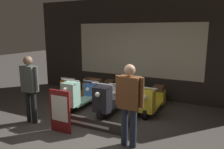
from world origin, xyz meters
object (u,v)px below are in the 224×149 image
Objects in this scene: scooter_display_left at (84,93)px; scooter_backrow_1 at (102,92)px; scooter_display_right at (114,98)px; price_sign_board at (60,111)px; scooter_backrow_3 at (153,100)px; person_right_browsing at (129,100)px; scooter_backrow_0 at (80,89)px; person_left_browsing at (30,85)px; scooter_backrow_2 at (126,96)px.

scooter_display_left reaches higher than scooter_backrow_1.
scooter_display_right reaches higher than price_sign_board.
scooter_display_right reaches higher than scooter_backrow_1.
person_right_browsing is (0.08, -1.99, 0.58)m from scooter_backrow_3.
scooter_display_left is 1.00m from scooter_backrow_1.
scooter_backrow_1 is (0.80, 0.00, 0.00)m from scooter_backrow_0.
scooter_display_left is at bearing 95.93° from price_sign_board.
scooter_backrow_1 is 1.00× the size of person_left_browsing.
scooter_backrow_0 is 2.39m from scooter_backrow_3.
person_right_browsing is (2.49, 0.00, -0.00)m from person_left_browsing.
scooter_backrow_3 is 2.55m from price_sign_board.
price_sign_board is at bearing -6.34° from person_left_browsing.
person_left_browsing is (-0.81, -1.99, 0.58)m from scooter_backrow_1.
price_sign_board is at bearing -107.44° from scooter_backrow_2.
scooter_display_right is at bearing -48.10° from scooter_backrow_1.
scooter_display_left is 1.70× the size of price_sign_board.
scooter_backrow_3 is at bearing 92.42° from person_right_browsing.
price_sign_board reaches higher than scooter_backrow_2.
scooter_display_right is at bearing -30.19° from scooter_backrow_0.
person_left_browsing is 1.01× the size of person_right_browsing.
scooter_display_right is at bearing 128.46° from person_right_browsing.
price_sign_board is at bearing -124.80° from scooter_backrow_3.
person_left_browsing is 2.49m from person_right_browsing.
scooter_backrow_1 is at bearing 180.00° from scooter_backrow_3.
scooter_backrow_3 is (2.39, 0.00, 0.00)m from scooter_backrow_0.
price_sign_board is (0.12, -1.12, -0.09)m from scooter_display_left.
person_left_browsing reaches higher than scooter_backrow_0.
scooter_backrow_0 is 2.30m from price_sign_board.
price_sign_board is at bearing -65.89° from scooter_backrow_0.
scooter_backrow_0 is at bearing 149.81° from scooter_display_right.
scooter_display_left is 1.86m from scooter_backrow_3.
scooter_display_left is at bearing 50.65° from person_left_browsing.
scooter_backrow_3 is 2.07m from person_right_browsing.
scooter_backrow_3 is 1.00× the size of person_left_browsing.
person_left_browsing reaches higher than person_right_browsing.
price_sign_board is (0.95, -0.11, -0.44)m from person_left_browsing.
scooter_display_left is 1.00× the size of scooter_backrow_2.
price_sign_board is (-0.73, -1.12, -0.09)m from scooter_display_right.
scooter_display_right is at bearing 56.93° from price_sign_board.
scooter_backrow_0 is at bearing 141.24° from person_right_browsing.
scooter_backrow_1 is 1.70× the size of price_sign_board.
scooter_backrow_2 is 0.80m from scooter_backrow_3.
scooter_backrow_2 is (-0.07, 0.97, -0.23)m from scooter_display_right.
scooter_backrow_0 is at bearing 89.60° from person_left_browsing.
scooter_display_left is 0.85m from scooter_display_right.
person_right_browsing is (1.66, -1.02, 0.35)m from scooter_display_left.
scooter_backrow_3 is at bearing 0.00° from scooter_backrow_0.
scooter_backrow_3 is (0.72, 0.97, -0.23)m from scooter_display_right.
scooter_backrow_2 is at bearing 51.41° from scooter_display_left.
price_sign_board is (-1.45, -2.09, 0.14)m from scooter_backrow_3.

